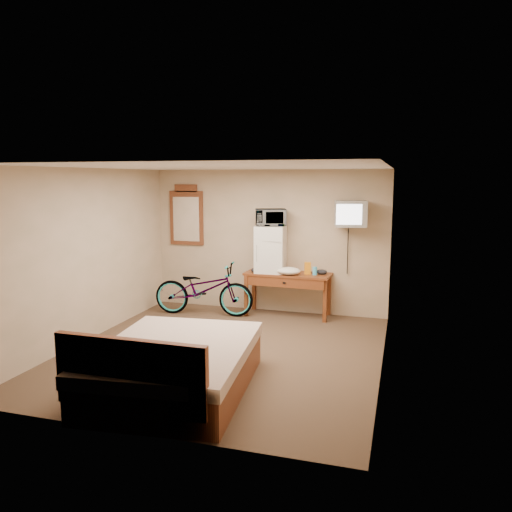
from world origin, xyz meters
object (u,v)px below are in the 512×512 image
(wall_mirror, at_px, (186,216))
(bicycle, at_px, (204,289))
(mini_fridge, at_px, (271,249))
(blue_cup, at_px, (315,271))
(crt_television, at_px, (350,214))
(microwave, at_px, (271,217))
(bed, at_px, (173,367))
(desk, at_px, (287,280))

(wall_mirror, distance_m, bicycle, 1.47)
(mini_fridge, relative_size, wall_mirror, 0.72)
(blue_cup, relative_size, bicycle, 0.08)
(crt_television, xyz_separation_m, bicycle, (-2.43, -0.35, -1.33))
(microwave, bearing_deg, blue_cup, -22.26)
(wall_mirror, relative_size, bicycle, 0.64)
(bicycle, bearing_deg, mini_fridge, -77.65)
(bed, bearing_deg, desk, 81.30)
(microwave, xyz_separation_m, blue_cup, (0.78, -0.04, -0.87))
(mini_fridge, xyz_separation_m, microwave, (0.00, 0.00, 0.54))
(desk, xyz_separation_m, bicycle, (-1.40, -0.33, -0.18))
(wall_mirror, distance_m, bed, 4.16)
(desk, relative_size, bicycle, 0.85)
(mini_fridge, distance_m, bed, 3.52)
(wall_mirror, bearing_deg, blue_cup, -6.54)
(crt_television, distance_m, wall_mirror, 3.02)
(mini_fridge, distance_m, bicycle, 1.35)
(bicycle, bearing_deg, bed, -169.95)
(crt_television, height_order, bed, crt_television)
(microwave, distance_m, blue_cup, 1.17)
(crt_television, bearing_deg, mini_fridge, 179.37)
(mini_fridge, xyz_separation_m, blue_cup, (0.78, -0.04, -0.33))
(mini_fridge, distance_m, blue_cup, 0.85)
(desk, relative_size, wall_mirror, 1.34)
(mini_fridge, relative_size, blue_cup, 5.92)
(mini_fridge, bearing_deg, blue_cup, -3.22)
(mini_fridge, height_order, crt_television, crt_television)
(microwave, distance_m, crt_television, 1.34)
(mini_fridge, bearing_deg, bed, -93.46)
(mini_fridge, relative_size, bicycle, 0.46)
(crt_television, distance_m, bicycle, 2.80)
(desk, xyz_separation_m, crt_television, (1.03, 0.02, 1.15))
(microwave, bearing_deg, crt_television, -19.66)
(wall_mirror, height_order, bicycle, wall_mirror)
(bed, bearing_deg, microwave, 86.54)
(mini_fridge, distance_m, wall_mirror, 1.76)
(desk, distance_m, crt_television, 1.54)
(blue_cup, height_order, bicycle, bicycle)
(crt_television, height_order, wall_mirror, wall_mirror)
(mini_fridge, xyz_separation_m, crt_television, (1.34, -0.01, 0.64))
(desk, bearing_deg, blue_cup, -0.68)
(bicycle, distance_m, bed, 3.17)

